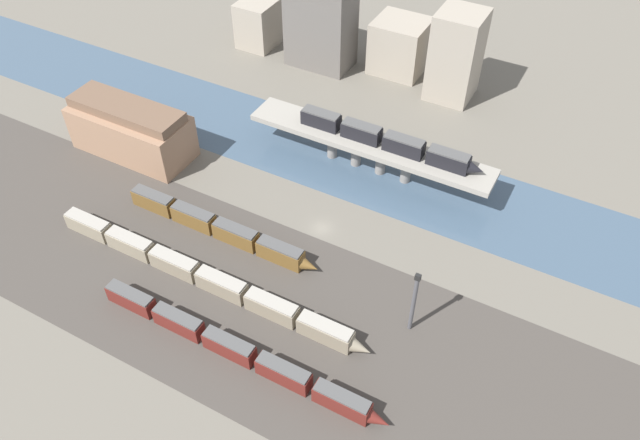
{
  "coord_description": "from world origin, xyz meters",
  "views": [
    {
      "loc": [
        43.53,
        -80.98,
        93.3
      ],
      "look_at": [
        0.0,
        -0.76,
        3.13
      ],
      "focal_mm": 35.0,
      "sensor_mm": 36.0,
      "label": 1
    }
  ],
  "objects_px": {
    "train_on_bridge": "(388,140)",
    "signal_tower": "(414,302)",
    "train_yard_mid": "(203,276)",
    "train_yard_far": "(219,228)",
    "warehouse_building": "(131,129)",
    "train_yard_near": "(235,349)"
  },
  "relations": [
    {
      "from": "train_yard_far",
      "to": "train_yard_near",
      "type": "bearing_deg",
      "value": -49.77
    },
    {
      "from": "train_yard_near",
      "to": "train_yard_far",
      "type": "bearing_deg",
      "value": 130.23
    },
    {
      "from": "train_yard_far",
      "to": "train_on_bridge",
      "type": "bearing_deg",
      "value": 57.14
    },
    {
      "from": "warehouse_building",
      "to": "train_yard_mid",
      "type": "bearing_deg",
      "value": -33.72
    },
    {
      "from": "train_yard_mid",
      "to": "train_yard_far",
      "type": "height_order",
      "value": "train_yard_far"
    },
    {
      "from": "train_yard_near",
      "to": "signal_tower",
      "type": "relative_size",
      "value": 3.88
    },
    {
      "from": "train_yard_near",
      "to": "signal_tower",
      "type": "distance_m",
      "value": 32.0
    },
    {
      "from": "train_on_bridge",
      "to": "train_yard_far",
      "type": "xyz_separation_m",
      "value": [
        -22.07,
        -34.17,
        -7.65
      ]
    },
    {
      "from": "train_yard_near",
      "to": "warehouse_building",
      "type": "relative_size",
      "value": 1.99
    },
    {
      "from": "train_on_bridge",
      "to": "train_yard_near",
      "type": "height_order",
      "value": "train_on_bridge"
    },
    {
      "from": "train_on_bridge",
      "to": "signal_tower",
      "type": "xyz_separation_m",
      "value": [
        21.73,
        -37.16,
        -2.18
      ]
    },
    {
      "from": "train_on_bridge",
      "to": "warehouse_building",
      "type": "xyz_separation_m",
      "value": [
        -55.91,
        -20.52,
        -3.47
      ]
    },
    {
      "from": "train_yard_mid",
      "to": "warehouse_building",
      "type": "relative_size",
      "value": 2.43
    },
    {
      "from": "train_on_bridge",
      "to": "signal_tower",
      "type": "height_order",
      "value": "signal_tower"
    },
    {
      "from": "train_on_bridge",
      "to": "warehouse_building",
      "type": "distance_m",
      "value": 59.66
    },
    {
      "from": "train_yard_mid",
      "to": "warehouse_building",
      "type": "height_order",
      "value": "warehouse_building"
    },
    {
      "from": "warehouse_building",
      "to": "signal_tower",
      "type": "xyz_separation_m",
      "value": [
        77.64,
        -16.64,
        1.29
      ]
    },
    {
      "from": "train_yard_near",
      "to": "signal_tower",
      "type": "bearing_deg",
      "value": 39.16
    },
    {
      "from": "signal_tower",
      "to": "train_yard_mid",
      "type": "bearing_deg",
      "value": -166.71
    },
    {
      "from": "train_yard_mid",
      "to": "signal_tower",
      "type": "distance_m",
      "value": 40.39
    },
    {
      "from": "warehouse_building",
      "to": "signal_tower",
      "type": "distance_m",
      "value": 79.42
    },
    {
      "from": "train_yard_near",
      "to": "train_yard_far",
      "type": "height_order",
      "value": "train_yard_far"
    }
  ]
}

